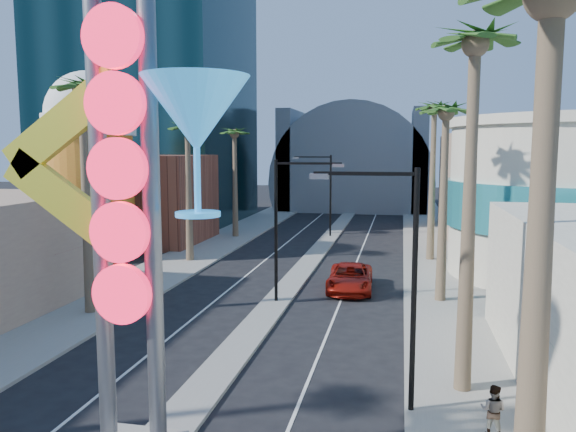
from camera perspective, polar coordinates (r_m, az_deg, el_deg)
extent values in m
cube|color=gray|center=(48.42, -8.31, -3.35)|extent=(5.00, 100.00, 0.15)
cube|color=gray|center=(45.70, 14.79, -4.12)|extent=(5.00, 100.00, 0.15)
cube|color=gray|center=(49.03, 3.42, -3.16)|extent=(1.60, 84.00, 0.15)
cube|color=black|center=(70.12, -13.93, 20.18)|extent=(20.00, 20.00, 50.00)
cube|color=brown|center=(53.14, -13.90, 1.69)|extent=(10.00, 10.00, 8.00)
cube|color=#A17D68|center=(58.66, 20.58, 2.90)|extent=(10.00, 20.00, 10.00)
cylinder|color=#CD551B|center=(46.49, -19.27, 2.04)|extent=(6.40, 6.40, 10.00)
cylinder|color=white|center=(46.39, -19.53, 8.70)|extent=(7.00, 7.00, 1.60)
sphere|color=white|center=(46.43, -19.57, 9.68)|extent=(6.60, 6.60, 6.60)
cylinder|color=beige|center=(41.53, 27.18, 1.14)|extent=(16.00, 16.00, 10.00)
cylinder|color=teal|center=(41.53, 27.18, 1.14)|extent=(16.60, 16.60, 3.00)
cylinder|color=slate|center=(82.22, 6.78, 3.59)|extent=(22.00, 16.00, 22.00)
cube|color=slate|center=(83.33, 0.60, 5.75)|extent=(2.00, 16.00, 14.00)
cube|color=slate|center=(81.86, 13.13, 5.55)|extent=(2.00, 16.00, 14.00)
cylinder|color=slate|center=(14.96, -18.46, -1.49)|extent=(0.44, 0.44, 12.00)
cylinder|color=slate|center=(14.32, -13.59, -1.69)|extent=(0.44, 0.44, 12.00)
cylinder|color=#EF153A|center=(14.41, -17.39, 17.03)|extent=(1.50, 0.25, 1.50)
cylinder|color=#EF153A|center=(14.21, -17.17, 10.88)|extent=(1.50, 0.25, 1.50)
cylinder|color=#EF153A|center=(14.18, -16.95, 4.62)|extent=(1.50, 0.25, 1.50)
cylinder|color=#EF153A|center=(14.31, -16.73, -1.58)|extent=(1.50, 0.25, 1.50)
cylinder|color=#EF153A|center=(14.61, -16.52, -7.61)|extent=(1.50, 0.25, 1.50)
cube|color=yellow|center=(15.30, -21.80, 8.70)|extent=(3.47, 0.25, 2.80)
cube|color=yellow|center=(15.35, -21.47, 1.23)|extent=(3.47, 0.25, 2.80)
cone|color=#2790DF|center=(13.72, -9.32, 10.20)|extent=(2.60, 2.60, 1.80)
cylinder|color=#2790DF|center=(13.72, -9.19, 3.51)|extent=(0.16, 0.16, 1.60)
cylinder|color=#2790DF|center=(13.79, -9.13, 0.19)|extent=(1.10, 1.10, 0.12)
cylinder|color=black|center=(30.91, -1.23, -1.68)|extent=(0.18, 0.18, 8.00)
cube|color=black|center=(30.23, 2.09, 5.36)|extent=(3.60, 0.12, 0.12)
cube|color=slate|center=(30.01, 5.12, 5.14)|extent=(0.60, 0.25, 0.18)
cylinder|color=black|center=(54.43, 4.34, 1.99)|extent=(0.18, 0.18, 8.00)
cube|color=black|center=(54.49, 2.49, 6.01)|extent=(3.60, 0.12, 0.12)
cube|color=slate|center=(54.77, 0.83, 5.92)|extent=(0.60, 0.25, 0.18)
cylinder|color=black|center=(18.40, 12.68, -7.73)|extent=(0.18, 0.18, 8.00)
cube|color=black|center=(17.87, 7.79, 4.29)|extent=(3.24, 0.12, 0.12)
cube|color=slate|center=(18.03, 3.20, 4.04)|extent=(0.60, 0.25, 0.18)
cylinder|color=brown|center=(30.37, -19.79, 1.09)|extent=(0.40, 0.40, 11.50)
sphere|color=#214517|center=(30.38, -20.24, 11.95)|extent=(2.40, 2.40, 2.40)
cylinder|color=brown|center=(42.96, -10.05, 1.95)|extent=(0.40, 0.40, 10.00)
sphere|color=#214517|center=(42.84, -10.19, 8.63)|extent=(2.40, 2.40, 2.40)
cylinder|color=brown|center=(54.27, -5.40, 3.02)|extent=(0.40, 0.40, 10.00)
sphere|color=#214517|center=(54.17, -5.46, 8.31)|extent=(2.40, 2.40, 2.40)
cylinder|color=brown|center=(10.53, 23.78, -10.73)|extent=(0.40, 0.40, 11.00)
cylinder|color=brown|center=(20.11, 17.85, -0.85)|extent=(0.40, 0.40, 12.00)
sphere|color=#214517|center=(20.24, 18.50, 16.24)|extent=(2.40, 2.40, 2.40)
cylinder|color=brown|center=(32.07, 15.47, 0.63)|extent=(0.40, 0.40, 10.50)
sphere|color=#214517|center=(31.95, 15.78, 10.03)|extent=(2.40, 2.40, 2.40)
cylinder|color=brown|center=(43.96, 14.43, 2.93)|extent=(0.40, 0.40, 11.50)
sphere|color=#214517|center=(43.97, 14.66, 10.43)|extent=(2.40, 2.40, 2.40)
imported|color=#A0170C|center=(34.49, 6.33, -6.25)|extent=(2.85, 5.80, 1.58)
imported|color=gray|center=(18.47, 20.11, -18.06)|extent=(0.93, 0.83, 1.56)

